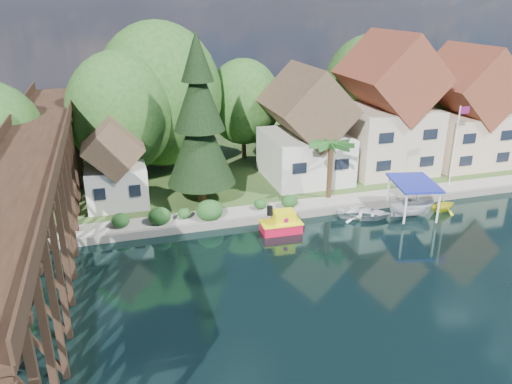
{
  "coord_description": "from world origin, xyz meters",
  "views": [
    {
      "loc": [
        -10.96,
        -27.62,
        17.34
      ],
      "look_at": [
        -0.96,
        6.0,
        3.59
      ],
      "focal_mm": 35.0,
      "sensor_mm": 36.0,
      "label": 1
    }
  ],
  "objects_px": {
    "flagpole": "(457,138)",
    "boat_white_a": "(364,212)",
    "shed": "(115,167)",
    "conifer": "(199,124)",
    "house_right": "(464,114)",
    "house_center": "(387,112)",
    "boat_yellow": "(443,204)",
    "boat_canopy": "(412,202)",
    "house_left": "(305,132)",
    "tugboat": "(282,224)",
    "trestle_bridge": "(37,195)",
    "palm_tree": "(331,146)"
  },
  "relations": [
    {
      "from": "conifer",
      "to": "palm_tree",
      "type": "xyz_separation_m",
      "value": [
        11.0,
        -2.38,
        -2.2
      ]
    },
    {
      "from": "house_left",
      "to": "flagpole",
      "type": "bearing_deg",
      "value": -25.5
    },
    {
      "from": "boat_canopy",
      "to": "shed",
      "type": "bearing_deg",
      "value": 159.55
    },
    {
      "from": "trestle_bridge",
      "to": "boat_yellow",
      "type": "xyz_separation_m",
      "value": [
        31.81,
        0.62,
        -4.65
      ]
    },
    {
      "from": "shed",
      "to": "flagpole",
      "type": "relative_size",
      "value": 1.02
    },
    {
      "from": "flagpole",
      "to": "boat_yellow",
      "type": "bearing_deg",
      "value": -132.61
    },
    {
      "from": "boat_canopy",
      "to": "flagpole",
      "type": "bearing_deg",
      "value": 31.25
    },
    {
      "from": "house_left",
      "to": "palm_tree",
      "type": "height_order",
      "value": "house_left"
    },
    {
      "from": "house_center",
      "to": "tugboat",
      "type": "relative_size",
      "value": 4.25
    },
    {
      "from": "house_center",
      "to": "palm_tree",
      "type": "height_order",
      "value": "house_center"
    },
    {
      "from": "house_center",
      "to": "conifer",
      "type": "relative_size",
      "value": 0.96
    },
    {
      "from": "house_right",
      "to": "boat_yellow",
      "type": "relative_size",
      "value": 4.7
    },
    {
      "from": "house_center",
      "to": "palm_tree",
      "type": "relative_size",
      "value": 2.54
    },
    {
      "from": "house_center",
      "to": "boat_yellow",
      "type": "relative_size",
      "value": 5.24
    },
    {
      "from": "trestle_bridge",
      "to": "boat_white_a",
      "type": "relative_size",
      "value": 9.98
    },
    {
      "from": "flagpole",
      "to": "boat_white_a",
      "type": "height_order",
      "value": "flagpole"
    },
    {
      "from": "house_center",
      "to": "tugboat",
      "type": "xyz_separation_m",
      "value": [
        -14.87,
        -10.56,
        -5.72
      ]
    },
    {
      "from": "house_left",
      "to": "conifer",
      "type": "xyz_separation_m",
      "value": [
        -10.86,
        -3.24,
        2.34
      ]
    },
    {
      "from": "house_center",
      "to": "boat_white_a",
      "type": "xyz_separation_m",
      "value": [
        -7.31,
        -9.9,
        -5.96
      ]
    },
    {
      "from": "house_right",
      "to": "flagpole",
      "type": "distance_m",
      "value": 8.08
    },
    {
      "from": "palm_tree",
      "to": "house_left",
      "type": "bearing_deg",
      "value": 91.41
    },
    {
      "from": "boat_white_a",
      "to": "boat_canopy",
      "type": "xyz_separation_m",
      "value": [
        3.92,
        -0.91,
        0.87
      ]
    },
    {
      "from": "shed",
      "to": "boat_white_a",
      "type": "height_order",
      "value": "shed"
    },
    {
      "from": "flagpole",
      "to": "boat_white_a",
      "type": "distance_m",
      "value": 12.41
    },
    {
      "from": "house_left",
      "to": "boat_yellow",
      "type": "relative_size",
      "value": 4.16
    },
    {
      "from": "conifer",
      "to": "house_left",
      "type": "bearing_deg",
      "value": 16.61
    },
    {
      "from": "tugboat",
      "to": "boat_yellow",
      "type": "relative_size",
      "value": 1.23
    },
    {
      "from": "boat_yellow",
      "to": "flagpole",
      "type": "bearing_deg",
      "value": -50.64
    },
    {
      "from": "boat_canopy",
      "to": "house_right",
      "type": "bearing_deg",
      "value": 39.76
    },
    {
      "from": "house_left",
      "to": "tugboat",
      "type": "xyz_separation_m",
      "value": [
        -5.87,
        -10.06,
        -4.44
      ]
    },
    {
      "from": "palm_tree",
      "to": "flagpole",
      "type": "xyz_separation_m",
      "value": [
        12.51,
        -0.41,
        -0.07
      ]
    },
    {
      "from": "shed",
      "to": "boat_yellow",
      "type": "distance_m",
      "value": 28.36
    },
    {
      "from": "palm_tree",
      "to": "boat_canopy",
      "type": "relative_size",
      "value": 1.01
    },
    {
      "from": "shed",
      "to": "palm_tree",
      "type": "distance_m",
      "value": 18.66
    },
    {
      "from": "boat_canopy",
      "to": "conifer",
      "type": "bearing_deg",
      "value": 156.79
    },
    {
      "from": "conifer",
      "to": "boat_yellow",
      "type": "height_order",
      "value": "conifer"
    },
    {
      "from": "trestle_bridge",
      "to": "boat_canopy",
      "type": "bearing_deg",
      "value": 1.05
    },
    {
      "from": "palm_tree",
      "to": "house_center",
      "type": "bearing_deg",
      "value": 34.65
    },
    {
      "from": "boat_canopy",
      "to": "boat_white_a",
      "type": "bearing_deg",
      "value": 166.99
    },
    {
      "from": "shed",
      "to": "boat_white_a",
      "type": "bearing_deg",
      "value": -21.86
    },
    {
      "from": "house_center",
      "to": "boat_canopy",
      "type": "distance_m",
      "value": 12.42
    },
    {
      "from": "house_right",
      "to": "flagpole",
      "type": "xyz_separation_m",
      "value": [
        -5.35,
        -6.03,
        -0.57
      ]
    },
    {
      "from": "house_right",
      "to": "boat_white_a",
      "type": "distance_m",
      "value": 19.56
    },
    {
      "from": "house_center",
      "to": "flagpole",
      "type": "height_order",
      "value": "house_center"
    },
    {
      "from": "house_left",
      "to": "conifer",
      "type": "height_order",
      "value": "conifer"
    },
    {
      "from": "tugboat",
      "to": "boat_white_a",
      "type": "xyz_separation_m",
      "value": [
        7.57,
        0.66,
        -0.24
      ]
    },
    {
      "from": "house_center",
      "to": "conifer",
      "type": "height_order",
      "value": "conifer"
    },
    {
      "from": "shed",
      "to": "conifer",
      "type": "relative_size",
      "value": 0.54
    },
    {
      "from": "house_left",
      "to": "house_center",
      "type": "distance_m",
      "value": 9.1
    },
    {
      "from": "shed",
      "to": "boat_yellow",
      "type": "relative_size",
      "value": 2.96
    }
  ]
}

